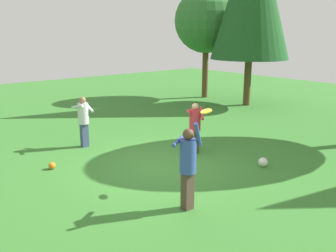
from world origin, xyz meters
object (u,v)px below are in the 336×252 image
Objects in this scene: frisbee at (206,111)px; person_catcher at (195,124)px; ball_white at (263,162)px; tree_far_left at (206,21)px; person_bystander at (83,118)px; person_thrower at (188,162)px; ball_orange at (52,166)px.

person_catcher is at bearing 142.03° from frisbee.
tree_far_left is at bearing 143.24° from ball_white.
ball_white is at bearing 22.06° from person_bystander.
ball_white is (0.12, 2.16, -1.71)m from frisbee.
frisbee is (-0.61, 1.11, 0.80)m from person_thrower.
ball_orange is 0.76× the size of ball_white.
person_catcher is (-2.52, 2.61, -0.12)m from person_thrower.
tree_far_left is at bearing 14.71° from person_thrower.
person_thrower is 6.04× the size of frisbee.
person_bystander reaches higher than ball_orange.
person_catcher is 2.29m from ball_white.
ball_orange is at bearing -61.82° from person_bystander.
person_thrower is 0.32× the size of tree_far_left.
person_bystander is at bearing -102.25° from person_catcher.
person_bystander is 5.12× the size of frisbee.
frisbee is at bearing 0.00° from person_catcher.
ball_orange is (1.25, -1.62, -0.87)m from person_bystander.
ball_white is at bearing 52.34° from ball_orange.
ball_orange is (-4.01, -1.29, -0.95)m from person_thrower.
tree_far_left is at bearing 134.86° from frisbee.
tree_far_left reaches higher than person_catcher.
ball_white is (3.53, 4.57, 0.03)m from ball_orange.
ball_white is (4.78, 2.95, -0.84)m from person_bystander.
person_catcher is 0.96× the size of person_bystander.
frisbee reaches higher than ball_orange.
person_bystander is at bearing 57.81° from person_thrower.
tree_far_left is (-9.34, 9.88, 3.13)m from person_thrower.
person_thrower is 1.18× the size of person_bystander.
person_catcher is 10.48m from tree_far_left.
tree_far_left is (-6.81, 7.27, 3.25)m from person_catcher.
ball_white is 0.04× the size of tree_far_left.
person_thrower reaches higher than ball_orange.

